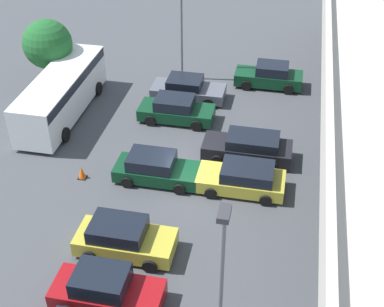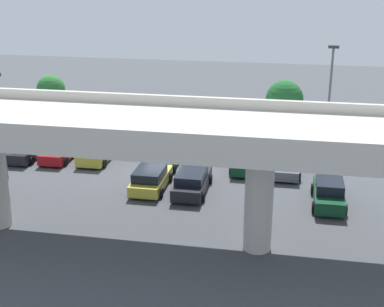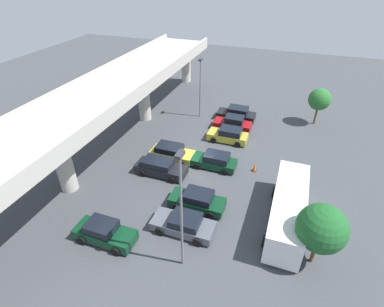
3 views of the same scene
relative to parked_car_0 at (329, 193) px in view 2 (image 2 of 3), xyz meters
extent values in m
plane|color=#424449|center=(11.26, -3.31, -0.75)|extent=(94.11, 94.11, 0.00)
cube|color=#BCB7AD|center=(11.26, 6.28, 5.42)|extent=(43.92, 6.95, 0.90)
cube|color=#BCB7AD|center=(11.26, 2.95, 6.14)|extent=(43.92, 0.30, 0.55)
cube|color=#BCB7AD|center=(11.26, 9.60, 6.14)|extent=(43.92, 0.30, 0.55)
cylinder|color=#BCB7AD|center=(3.94, 6.28, 2.11)|extent=(1.45, 1.45, 5.72)
cube|color=#0C381E|center=(0.00, -0.05, -0.17)|extent=(1.77, 4.50, 0.79)
cube|color=black|center=(0.00, 0.15, 0.55)|extent=(1.63, 2.12, 0.65)
cylinder|color=black|center=(0.91, -1.45, -0.41)|extent=(0.22, 0.70, 0.70)
cylinder|color=black|center=(-0.91, -1.45, -0.41)|extent=(0.22, 0.70, 0.70)
cylinder|color=black|center=(0.91, 1.35, -0.41)|extent=(0.22, 0.70, 0.70)
cylinder|color=black|center=(-0.91, 1.35, -0.41)|extent=(0.22, 0.70, 0.70)
cube|color=#515660|center=(2.76, -5.01, -0.23)|extent=(1.96, 4.74, 0.67)
cube|color=black|center=(2.76, -5.23, 0.41)|extent=(1.80, 2.20, 0.60)
cylinder|color=black|center=(1.76, -3.55, -0.41)|extent=(0.22, 0.69, 0.69)
cylinder|color=black|center=(3.76, -3.55, -0.41)|extent=(0.22, 0.69, 0.69)
cylinder|color=black|center=(1.76, -6.48, -0.41)|extent=(0.22, 0.69, 0.69)
cylinder|color=black|center=(3.76, -6.48, -0.41)|extent=(0.22, 0.69, 0.69)
cube|color=#0C381E|center=(5.53, -5.17, -0.22)|extent=(1.86, 4.55, 0.70)
cube|color=black|center=(5.53, -5.29, 0.46)|extent=(1.72, 2.28, 0.65)
cylinder|color=black|center=(4.57, -3.76, -0.41)|extent=(0.22, 0.68, 0.68)
cylinder|color=black|center=(6.48, -3.76, -0.41)|extent=(0.22, 0.68, 0.68)
cylinder|color=black|center=(4.57, -6.58, -0.41)|extent=(0.22, 0.68, 0.68)
cylinder|color=black|center=(6.48, -6.58, -0.41)|extent=(0.22, 0.68, 0.68)
cube|color=black|center=(8.65, -0.49, -0.20)|extent=(1.89, 4.85, 0.77)
cube|color=black|center=(8.65, -0.20, 0.47)|extent=(1.73, 2.80, 0.56)
cylinder|color=black|center=(9.62, -2.00, -0.44)|extent=(0.22, 0.63, 0.63)
cylinder|color=black|center=(7.69, -2.00, -0.44)|extent=(0.22, 0.63, 0.63)
cylinder|color=black|center=(9.62, 1.01, -0.44)|extent=(0.22, 0.63, 0.63)
cylinder|color=black|center=(7.69, 1.01, -0.44)|extent=(0.22, 0.63, 0.63)
cube|color=#0C381E|center=(11.47, -4.83, -0.25)|extent=(1.86, 4.43, 0.67)
cube|color=black|center=(11.47, -5.13, 0.42)|extent=(1.71, 2.36, 0.67)
cylinder|color=black|center=(10.52, -3.45, -0.44)|extent=(0.22, 0.62, 0.62)
cylinder|color=black|center=(12.42, -3.45, -0.44)|extent=(0.22, 0.62, 0.62)
cylinder|color=black|center=(10.52, -6.20, -0.44)|extent=(0.22, 0.62, 0.62)
cylinder|color=black|center=(12.42, -6.20, -0.44)|extent=(0.22, 0.62, 0.62)
cube|color=gold|center=(16.75, -4.90, -0.20)|extent=(1.91, 4.37, 0.75)
cube|color=black|center=(16.75, -5.22, 0.51)|extent=(1.76, 2.39, 0.66)
cylinder|color=black|center=(15.77, -3.55, -0.42)|extent=(0.22, 0.66, 0.66)
cylinder|color=black|center=(17.73, -3.55, -0.42)|extent=(0.22, 0.66, 0.66)
cylinder|color=black|center=(15.77, -6.26, -0.42)|extent=(0.22, 0.66, 0.66)
cylinder|color=black|center=(17.73, -6.26, -0.42)|extent=(0.22, 0.66, 0.66)
cube|color=maroon|center=(19.64, -4.75, -0.22)|extent=(1.83, 4.43, 0.74)
cube|color=black|center=(19.64, -4.97, 0.53)|extent=(1.69, 2.12, 0.76)
cylinder|color=black|center=(18.71, -3.37, -0.45)|extent=(0.22, 0.60, 0.60)
cylinder|color=black|center=(20.58, -3.37, -0.45)|extent=(0.22, 0.60, 0.60)
cylinder|color=black|center=(18.71, -6.12, -0.45)|extent=(0.22, 0.60, 0.60)
cylinder|color=black|center=(20.58, -6.12, -0.45)|extent=(0.22, 0.60, 0.60)
cube|color=black|center=(22.30, -4.61, -0.21)|extent=(1.97, 4.74, 0.76)
cube|color=black|center=(22.30, -4.81, 0.54)|extent=(1.81, 2.40, 0.74)
cylinder|color=black|center=(21.29, -3.14, -0.45)|extent=(0.22, 0.60, 0.60)
cylinder|color=black|center=(23.30, -3.14, -0.45)|extent=(0.22, 0.60, 0.60)
cylinder|color=black|center=(21.29, -6.08, -0.45)|extent=(0.22, 0.60, 0.60)
cylinder|color=black|center=(23.30, -6.08, -0.45)|extent=(0.22, 0.60, 0.60)
cube|color=gold|center=(11.42, -0.48, -0.24)|extent=(1.95, 4.42, 0.69)
cube|color=black|center=(11.42, -0.17, 0.41)|extent=(1.79, 2.60, 0.62)
cylinder|color=black|center=(12.42, -1.85, -0.45)|extent=(0.22, 0.62, 0.62)
cylinder|color=black|center=(10.43, -1.85, -0.45)|extent=(0.22, 0.62, 0.62)
cylinder|color=black|center=(12.42, 0.89, -0.45)|extent=(0.22, 0.62, 0.62)
cylinder|color=black|center=(10.43, 0.89, -0.45)|extent=(0.22, 0.62, 0.62)
cube|color=white|center=(6.23, -12.20, 0.71)|extent=(9.09, 2.42, 2.45)
cube|color=black|center=(6.23, -12.20, 1.58)|extent=(8.91, 2.47, 0.54)
cylinder|color=black|center=(3.41, -13.44, -0.32)|extent=(0.86, 0.29, 0.86)
cylinder|color=black|center=(3.41, -10.97, -0.32)|extent=(0.86, 0.29, 0.86)
cylinder|color=black|center=(9.04, -13.44, -0.32)|extent=(0.86, 0.29, 0.86)
cylinder|color=black|center=(9.04, -10.97, -0.32)|extent=(0.86, 0.29, 0.86)
cylinder|color=slate|center=(0.04, -6.04, 3.62)|extent=(0.16, 0.16, 8.74)
cube|color=#333338|center=(0.04, -6.04, 8.08)|extent=(0.70, 0.35, 0.20)
cylinder|color=slate|center=(21.54, -0.02, 2.85)|extent=(0.16, 0.16, 7.21)
cylinder|color=brown|center=(3.17, -14.19, 0.16)|extent=(0.24, 0.24, 1.83)
sphere|color=#1E5B28|center=(3.17, -14.19, 2.43)|extent=(3.20, 3.20, 3.20)
cylinder|color=brown|center=(24.46, -13.98, 0.30)|extent=(0.24, 0.24, 2.10)
sphere|color=#286B2D|center=(24.46, -13.98, 2.45)|extent=(2.60, 2.60, 2.60)
cube|color=black|center=(12.14, -8.76, -0.73)|extent=(0.44, 0.44, 0.04)
cone|color=#EA590F|center=(12.14, -8.76, -0.40)|extent=(0.40, 0.40, 0.70)
camera|label=1|loc=(32.73, 1.33, 16.66)|focal=50.00mm
camera|label=2|loc=(2.70, 31.20, 13.23)|focal=50.00mm
camera|label=3|loc=(-11.79, -10.98, 16.62)|focal=28.00mm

